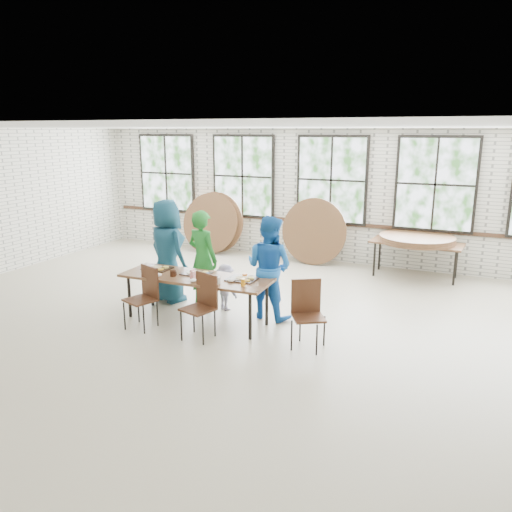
{
  "coord_description": "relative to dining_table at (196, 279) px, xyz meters",
  "views": [
    {
      "loc": [
        3.15,
        -6.44,
        2.95
      ],
      "look_at": [
        0.0,
        0.4,
        1.05
      ],
      "focal_mm": 35.0,
      "sensor_mm": 36.0,
      "label": 1
    }
  ],
  "objects": [
    {
      "name": "chair_spare",
      "position": [
        1.89,
        -0.15,
        -0.13
      ],
      "size": [
        0.57,
        0.57,
        0.95
      ],
      "rotation": [
        0.0,
        0.0,
        0.55
      ],
      "color": "#472817",
      "rests_on": "ground"
    },
    {
      "name": "round_tops_stacked",
      "position": [
        2.81,
        3.99,
        0.12
      ],
      "size": [
        1.5,
        1.5,
        0.13
      ],
      "color": "brown",
      "rests_on": "storage_table"
    },
    {
      "name": "chair_near_right",
      "position": [
        0.41,
        -0.5,
        -0.13
      ],
      "size": [
        0.52,
        0.51,
        0.95
      ],
      "rotation": [
        0.0,
        0.0,
        -0.28
      ],
      "color": "#472817",
      "rests_on": "ground"
    },
    {
      "name": "toddler",
      "position": [
        0.17,
        0.65,
        -0.29
      ],
      "size": [
        0.59,
        0.47,
        0.79
      ],
      "primitive_type": "imported",
      "rotation": [
        0.0,
        0.0,
        2.75
      ],
      "color": "#181136",
      "rests_on": "ground"
    },
    {
      "name": "room",
      "position": [
        0.83,
        4.49,
        1.14
      ],
      "size": [
        12.0,
        12.0,
        12.0
      ],
      "color": "#B0A68C",
      "rests_on": "ground"
    },
    {
      "name": "round_tops_leaning",
      "position": [
        -0.75,
        4.16,
        0.05
      ],
      "size": [
        4.18,
        0.47,
        1.49
      ],
      "color": "brown",
      "rests_on": "ground"
    },
    {
      "name": "dining_table",
      "position": [
        0.0,
        0.0,
        0.0
      ],
      "size": [
        2.43,
        0.88,
        0.74
      ],
      "rotation": [
        0.0,
        0.0,
        0.03
      ],
      "color": "brown",
      "rests_on": "ground"
    },
    {
      "name": "storage_table",
      "position": [
        2.81,
        3.99,
        -0.0
      ],
      "size": [
        1.85,
        0.87,
        0.74
      ],
      "rotation": [
        0.0,
        0.0,
        -0.07
      ],
      "color": "brown",
      "rests_on": "ground"
    },
    {
      "name": "tabletop_clutter",
      "position": [
        0.1,
        -0.02,
        0.08
      ],
      "size": [
        1.98,
        0.62,
        0.11
      ],
      "color": "black",
      "rests_on": "dining_table"
    },
    {
      "name": "adult_blue",
      "position": [
        0.97,
        0.65,
        0.14
      ],
      "size": [
        0.9,
        0.75,
        1.67
      ],
      "primitive_type": "imported",
      "rotation": [
        0.0,
        0.0,
        2.98
      ],
      "color": "#195EB4",
      "rests_on": "ground"
    },
    {
      "name": "adult_green",
      "position": [
        -0.26,
        0.65,
        0.15
      ],
      "size": [
        0.69,
        0.54,
        1.67
      ],
      "primitive_type": "imported",
      "rotation": [
        0.0,
        0.0,
        2.9
      ],
      "color": "#1F7527",
      "rests_on": "ground"
    },
    {
      "name": "adult_teal",
      "position": [
        -0.97,
        0.65,
        0.22
      ],
      "size": [
        1.04,
        0.86,
        1.81
      ],
      "primitive_type": "imported",
      "rotation": [
        0.0,
        0.0,
        2.76
      ],
      "color": "#164555",
      "rests_on": "ground"
    },
    {
      "name": "chair_near_left",
      "position": [
        -0.59,
        -0.52,
        -0.13
      ],
      "size": [
        0.53,
        0.52,
        0.95
      ],
      "rotation": [
        0.0,
        0.0,
        -0.34
      ],
      "color": "#472817",
      "rests_on": "ground"
    }
  ]
}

